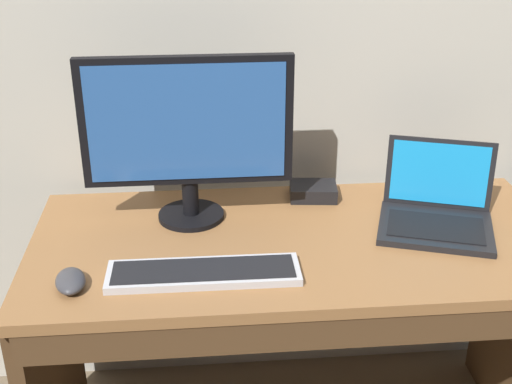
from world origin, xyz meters
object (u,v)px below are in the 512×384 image
(laptop_black, at_px, (436,212))
(external_drive_box, at_px, (313,191))
(wired_keyboard, at_px, (204,273))
(external_monitor, at_px, (187,132))
(computer_mouse, at_px, (70,281))

(laptop_black, height_order, external_drive_box, laptop_black)
(wired_keyboard, bearing_deg, laptop_black, 18.13)
(external_monitor, bearing_deg, laptop_black, -7.56)
(external_monitor, bearing_deg, external_drive_box, 16.91)
(external_monitor, distance_m, wired_keyboard, 0.39)
(external_drive_box, bearing_deg, external_monitor, -163.09)
(laptop_black, relative_size, wired_keyboard, 0.79)
(laptop_black, xyz_separation_m, computer_mouse, (-0.95, -0.23, -0.02))
(external_monitor, relative_size, wired_keyboard, 1.20)
(external_monitor, relative_size, computer_mouse, 4.96)
(computer_mouse, bearing_deg, external_drive_box, 23.18)
(computer_mouse, xyz_separation_m, external_drive_box, (0.64, 0.43, 0.00))
(wired_keyboard, relative_size, computer_mouse, 4.12)
(external_drive_box, bearing_deg, computer_mouse, -146.40)
(laptop_black, xyz_separation_m, external_drive_box, (-0.31, 0.20, -0.02))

